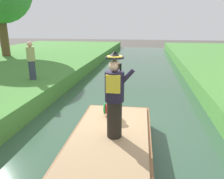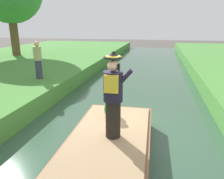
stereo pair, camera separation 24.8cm
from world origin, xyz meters
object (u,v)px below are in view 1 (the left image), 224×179
object	(u,v)px
boat	(109,152)
person_bystander	(31,61)
parrot_plush	(110,107)
person_pirate	(115,96)

from	to	relation	value
boat	person_bystander	size ratio (longest dim) A/B	2.65
parrot_plush	person_bystander	bearing A→B (deg)	140.60
person_pirate	parrot_plush	bearing A→B (deg)	96.45
boat	parrot_plush	xyz separation A→B (m)	(-0.18, 1.22, 0.55)
person_pirate	person_bystander	distance (m)	5.98
parrot_plush	person_bystander	xyz separation A→B (m)	(-3.91, 3.21, 0.62)
person_pirate	person_bystander	size ratio (longest dim) A/B	1.16
person_bystander	person_pirate	bearing A→B (deg)	-45.58
person_pirate	boat	bearing A→B (deg)	-130.37
person_bystander	boat	bearing A→B (deg)	-47.25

